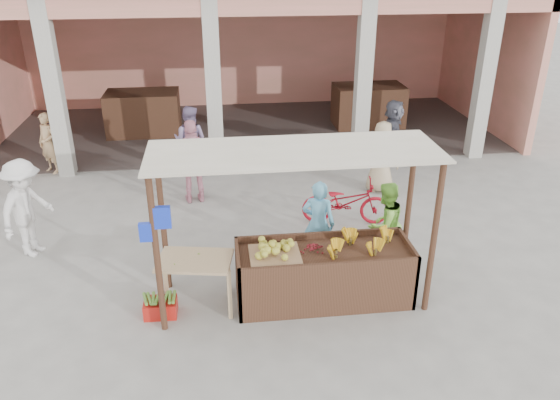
{
  "coord_description": "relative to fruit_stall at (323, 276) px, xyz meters",
  "views": [
    {
      "loc": [
        -0.99,
        -6.79,
        4.91
      ],
      "look_at": [
        -0.01,
        1.2,
        1.13
      ],
      "focal_mm": 35.0,
      "sensor_mm": 36.0,
      "label": 1
    }
  ],
  "objects": [
    {
      "name": "shopper_e",
      "position": [
        -5.39,
        5.8,
        0.35
      ],
      "size": [
        0.7,
        0.67,
        1.5
      ],
      "primitive_type": "imported",
      "rotation": [
        0.0,
        0.0,
        -0.65
      ],
      "color": "tan",
      "rests_on": "ground"
    },
    {
      "name": "vendor_green",
      "position": [
        1.19,
        0.89,
        0.37
      ],
      "size": [
        0.86,
        0.75,
        1.54
      ],
      "primitive_type": "imported",
      "rotation": [
        0.0,
        0.0,
        3.68
      ],
      "color": "#8FDB4B",
      "rests_on": "ground"
    },
    {
      "name": "banana_heap",
      "position": [
        0.55,
        0.04,
        0.49
      ],
      "size": [
        0.99,
        0.54,
        0.18
      ],
      "primitive_type": null,
      "color": "gold",
      "rests_on": "fruit_stall"
    },
    {
      "name": "shopper_b",
      "position": [
        -1.98,
        3.76,
        0.54
      ],
      "size": [
        1.18,
        0.73,
        1.89
      ],
      "primitive_type": "imported",
      "rotation": [
        0.0,
        0.0,
        3.28
      ],
      "color": "#CE8395",
      "rests_on": "ground"
    },
    {
      "name": "shopper_c",
      "position": [
        2.0,
        3.81,
        0.46
      ],
      "size": [
        0.96,
        0.77,
        1.73
      ],
      "primitive_type": "imported",
      "rotation": [
        0.0,
        0.0,
        2.83
      ],
      "color": "tan",
      "rests_on": "ground"
    },
    {
      "name": "side_table",
      "position": [
        -1.89,
        -0.02,
        0.3
      ],
      "size": [
        1.15,
        0.87,
        0.84
      ],
      "rotation": [
        0.0,
        0.0,
        -0.18
      ],
      "color": "tan",
      "rests_on": "ground"
    },
    {
      "name": "vendor_blue",
      "position": [
        0.1,
        1.01,
        0.4
      ],
      "size": [
        0.72,
        0.63,
        1.61
      ],
      "primitive_type": "imported",
      "rotation": [
        0.0,
        0.0,
        2.78
      ],
      "color": "#65BAE3",
      "rests_on": "ground"
    },
    {
      "name": "papaya_pile",
      "position": [
        -1.89,
        -0.02,
        0.55
      ],
      "size": [
        0.77,
        0.44,
        0.22
      ],
      "primitive_type": null,
      "color": "#558A2D",
      "rests_on": "side_table"
    },
    {
      "name": "shopper_a",
      "position": [
        -4.75,
        1.95,
        0.54
      ],
      "size": [
        1.04,
        1.34,
        1.87
      ],
      "primitive_type": "imported",
      "rotation": [
        0.0,
        0.0,
        1.15
      ],
      "color": "silver",
      "rests_on": "ground"
    },
    {
      "name": "red_crate",
      "position": [
        -2.42,
        -0.12,
        -0.28
      ],
      "size": [
        0.47,
        0.35,
        0.24
      ],
      "primitive_type": "cube",
      "rotation": [
        0.0,
        0.0,
        -0.02
      ],
      "color": "#B41A13",
      "rests_on": "ground"
    },
    {
      "name": "motorcycle",
      "position": [
        0.91,
        2.4,
        0.06
      ],
      "size": [
        0.88,
        1.84,
        0.92
      ],
      "primitive_type": "imported",
      "rotation": [
        0.0,
        0.0,
        1.41
      ],
      "color": "maroon",
      "rests_on": "ground"
    },
    {
      "name": "ground",
      "position": [
        -0.5,
        0.0,
        -0.4
      ],
      "size": [
        60.0,
        60.0,
        0.0
      ],
      "primitive_type": "plane",
      "color": "slate",
      "rests_on": "ground"
    },
    {
      "name": "fruit_stall",
      "position": [
        0.0,
        0.0,
        0.0
      ],
      "size": [
        2.6,
        0.95,
        0.8
      ],
      "primitive_type": "cube",
      "color": "#4A2C1D",
      "rests_on": "ground"
    },
    {
      "name": "produce_sacks",
      "position": [
        2.32,
        5.56,
        -0.08
      ],
      "size": [
        1.05,
        0.78,
        0.64
      ],
      "color": "maroon",
      "rests_on": "ground"
    },
    {
      "name": "berry_heap",
      "position": [
        -0.16,
        0.05,
        0.47
      ],
      "size": [
        0.41,
        0.34,
        0.13
      ],
      "primitive_type": "ellipsoid",
      "color": "maroon",
      "rests_on": "fruit_stall"
    },
    {
      "name": "shopper_d",
      "position": [
        2.76,
        5.43,
        0.43
      ],
      "size": [
        1.02,
        1.65,
        1.67
      ],
      "primitive_type": "imported",
      "rotation": [
        0.0,
        0.0,
        1.3
      ],
      "color": "#464652",
      "rests_on": "ground"
    },
    {
      "name": "market_building",
      "position": [
        -0.45,
        8.93,
        2.3
      ],
      "size": [
        14.4,
        6.4,
        4.2
      ],
      "color": "#E88779",
      "rests_on": "ground"
    },
    {
      "name": "melon_tray",
      "position": [
        -0.74,
        -0.04,
        0.49
      ],
      "size": [
        0.73,
        0.64,
        0.2
      ],
      "color": "#98714E",
      "rests_on": "fruit_stall"
    },
    {
      "name": "stall_awning",
      "position": [
        -0.51,
        0.06,
        1.58
      ],
      "size": [
        4.09,
        1.35,
        2.39
      ],
      "color": "#4A2C1D",
      "rests_on": "ground"
    },
    {
      "name": "shopper_f",
      "position": [
        -2.1,
        5.33,
        0.49
      ],
      "size": [
        0.98,
        0.75,
        1.77
      ],
      "primitive_type": "imported",
      "rotation": [
        0.0,
        0.0,
        2.81
      ],
      "color": "gray",
      "rests_on": "ground"
    },
    {
      "name": "plantain_bundle",
      "position": [
        -2.42,
        -0.12,
        -0.12
      ],
      "size": [
        0.39,
        0.27,
        0.08
      ],
      "primitive_type": null,
      "color": "#5A8C33",
      "rests_on": "red_crate"
    }
  ]
}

